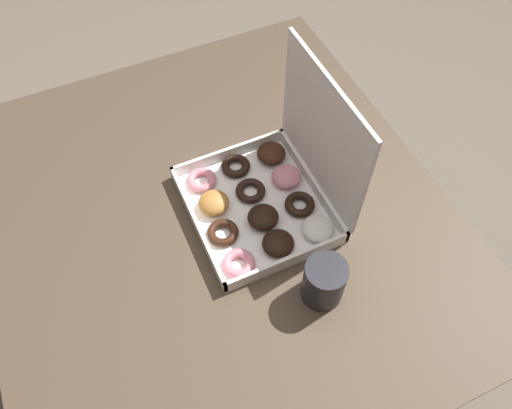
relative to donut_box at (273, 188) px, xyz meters
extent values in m
plane|color=#6B6054|center=(-0.02, -0.13, -0.80)|extent=(8.00, 8.00, 0.00)
cube|color=#4C3D2D|center=(-0.02, -0.13, -0.07)|extent=(1.12, 1.01, 0.03)
cylinder|color=#4C3D2D|center=(-0.54, -0.58, -0.45)|extent=(0.06, 0.06, 0.72)
cylinder|color=#4C3D2D|center=(-0.54, 0.33, -0.45)|extent=(0.06, 0.06, 0.72)
cylinder|color=#4C3D2D|center=(0.49, 0.33, -0.45)|extent=(0.06, 0.06, 0.72)
cube|color=white|center=(0.00, -0.04, -0.05)|extent=(0.33, 0.29, 0.01)
cube|color=white|center=(0.00, -0.18, -0.03)|extent=(0.33, 0.01, 0.03)
cube|color=white|center=(0.00, 0.10, -0.03)|extent=(0.33, 0.01, 0.03)
cube|color=white|center=(-0.16, -0.04, -0.03)|extent=(0.01, 0.29, 0.03)
cube|color=white|center=(0.16, -0.04, -0.03)|extent=(0.01, 0.29, 0.03)
cube|color=white|center=(0.00, 0.11, 0.13)|extent=(0.33, 0.01, 0.29)
torus|color=pink|center=(-0.12, -0.13, -0.04)|extent=(0.07, 0.07, 0.02)
ellipsoid|color=#B77A38|center=(-0.04, -0.13, -0.03)|extent=(0.07, 0.07, 0.04)
torus|color=#381E11|center=(0.04, -0.14, -0.04)|extent=(0.07, 0.07, 0.02)
torus|color=pink|center=(0.12, -0.13, -0.04)|extent=(0.07, 0.07, 0.02)
torus|color=black|center=(-0.12, -0.04, -0.04)|extent=(0.07, 0.07, 0.02)
torus|color=black|center=(-0.04, -0.04, -0.04)|extent=(0.07, 0.07, 0.02)
ellipsoid|color=black|center=(0.04, -0.04, -0.03)|extent=(0.07, 0.07, 0.04)
ellipsoid|color=black|center=(0.11, -0.04, -0.03)|extent=(0.07, 0.07, 0.03)
ellipsoid|color=#381E11|center=(-0.11, 0.05, -0.03)|extent=(0.07, 0.07, 0.04)
ellipsoid|color=pink|center=(-0.04, 0.05, -0.03)|extent=(0.07, 0.07, 0.03)
torus|color=black|center=(0.04, 0.05, -0.04)|extent=(0.07, 0.07, 0.02)
ellipsoid|color=white|center=(0.11, 0.05, -0.03)|extent=(0.07, 0.07, 0.03)
cylinder|color=#232328|center=(0.24, 0.00, 0.00)|extent=(0.08, 0.08, 0.11)
cylinder|color=black|center=(0.24, 0.00, 0.05)|extent=(0.07, 0.07, 0.01)
camera|label=1|loc=(0.57, -0.30, 0.89)|focal=35.00mm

